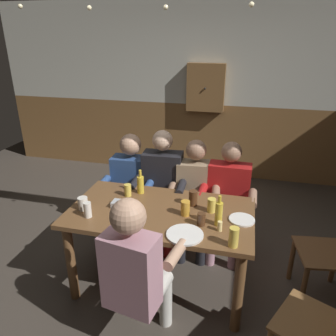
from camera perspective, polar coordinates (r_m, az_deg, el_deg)
name	(u,v)px	position (r m, az deg, el deg)	size (l,w,h in m)	color
ground_plane	(164,276)	(3.25, -0.78, -18.67)	(8.14, 8.14, 0.00)	#423A33
back_wall_upper	(208,53)	(5.03, 7.17, 19.53)	(6.78, 0.12, 1.49)	beige
back_wall_wainscot	(204,139)	(5.27, 6.48, 5.08)	(6.78, 0.12, 1.15)	brown
dining_table	(161,223)	(2.79, -1.31, -9.71)	(1.54, 0.85, 0.78)	brown
person_0	(130,184)	(3.48, -6.74, -2.75)	(0.57, 0.53, 1.20)	#2D4C84
person_1	(162,184)	(3.38, -1.15, -2.89)	(0.56, 0.54, 1.26)	black
person_2	(194,192)	(3.31, 4.68, -4.33)	(0.54, 0.55, 1.19)	#997F60
person_3	(228,195)	(3.29, 10.54, -4.78)	(0.56, 0.49, 1.19)	#AD1919
person_4	(136,270)	(2.26, -5.61, -17.51)	(0.54, 0.56, 1.26)	#B78493
chair_empty_near_left	(336,251)	(3.10, 27.56, -12.92)	(0.50, 0.50, 0.88)	brown
chair_empty_far_end	(328,330)	(2.41, 26.56, -24.27)	(0.59, 0.59, 0.88)	brown
table_candle	(220,226)	(2.48, 9.17, -10.15)	(0.04, 0.04, 0.08)	#F9E08C
condiment_caddy	(120,204)	(2.81, -8.45, -6.34)	(0.14, 0.10, 0.05)	#B2B7BC
plate_0	(185,235)	(2.42, 3.01, -11.70)	(0.28, 0.28, 0.01)	white
plate_1	(242,220)	(2.66, 12.95, -8.91)	(0.21, 0.21, 0.01)	white
bottle_0	(219,213)	(2.52, 8.99, -7.92)	(0.06, 0.06, 0.25)	gold
bottle_1	(141,184)	(2.99, -4.89, -2.88)	(0.06, 0.06, 0.23)	gold
pint_glass_0	(88,210)	(2.69, -14.06, -7.19)	(0.06, 0.06, 0.13)	white
pint_glass_1	(128,190)	(2.97, -7.14, -3.92)	(0.06, 0.06, 0.11)	#E5C64C
pint_glass_2	(234,237)	(2.32, 11.57, -11.91)	(0.07, 0.07, 0.15)	#E5C64C
pint_glass_3	(193,198)	(2.79, 4.47, -5.32)	(0.07, 0.07, 0.14)	#4C2D19
pint_glass_4	(201,219)	(2.53, 5.93, -9.01)	(0.07, 0.07, 0.10)	#4C2D19
pint_glass_5	(83,203)	(2.82, -14.84, -6.10)	(0.08, 0.08, 0.11)	white
pint_glass_6	(212,205)	(2.71, 7.72, -6.60)	(0.07, 0.07, 0.12)	#E5C64C
pint_glass_7	(185,208)	(2.64, 3.09, -7.11)	(0.07, 0.07, 0.13)	gold
wall_dart_cabinet	(206,88)	(4.95, 6.72, 13.96)	(0.56, 0.15, 0.70)	brown
string_lights	(166,0)	(2.56, -0.42, 27.62)	(4.78, 0.04, 0.15)	#F9EAB2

